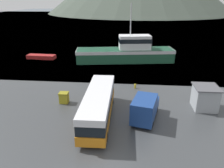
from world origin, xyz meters
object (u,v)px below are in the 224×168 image
(tour_bus, at_px, (98,104))
(dock_kiosk, at_px, (205,97))
(delivery_van, at_px, (145,108))
(small_boat, at_px, (41,57))
(fishing_boat, at_px, (127,52))
(storage_bin, at_px, (64,98))

(tour_bus, relative_size, dock_kiosk, 3.68)
(delivery_van, relative_size, small_boat, 0.92)
(dock_kiosk, bearing_deg, fishing_boat, 116.04)
(storage_bin, height_order, dock_kiosk, dock_kiosk)
(delivery_van, height_order, fishing_boat, fishing_boat)
(tour_bus, xyz_separation_m, dock_kiosk, (11.88, 3.59, -0.37))
(tour_bus, relative_size, storage_bin, 8.17)
(tour_bus, distance_m, fishing_boat, 23.39)
(fishing_boat, bearing_deg, small_boat, 80.71)
(small_boat, bearing_deg, dock_kiosk, -122.23)
(fishing_boat, xyz_separation_m, storage_bin, (-7.09, -19.83, -1.27))
(fishing_boat, distance_m, dock_kiosk, 21.93)
(delivery_van, bearing_deg, fishing_boat, 110.00)
(tour_bus, height_order, small_boat, tour_bus)
(storage_bin, height_order, small_boat, storage_bin)
(tour_bus, distance_m, small_boat, 28.45)
(tour_bus, bearing_deg, fishing_boat, 83.29)
(tour_bus, relative_size, delivery_van, 1.97)
(tour_bus, distance_m, storage_bin, 6.03)
(tour_bus, xyz_separation_m, storage_bin, (-4.83, 3.45, -1.05))
(storage_bin, bearing_deg, delivery_van, -17.66)
(dock_kiosk, bearing_deg, storage_bin, -179.55)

